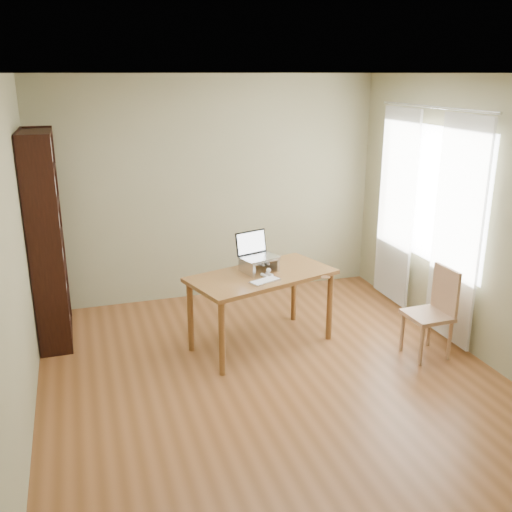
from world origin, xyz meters
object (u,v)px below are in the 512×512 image
Objects in this scene: laptop at (257,251)px; keyboard at (265,281)px; desk at (262,283)px; chair at (434,309)px; bookshelf at (47,239)px; cat at (256,264)px.

keyboard is at bearing -113.71° from laptop.
chair reaches higher than desk.
desk is at bearing -22.38° from bookshelf.
chair is (1.49, -0.70, -0.18)m from desk.
bookshelf is 1.36× the size of desk.
chair is (3.44, -1.50, -0.58)m from bookshelf.
chair is at bearing -42.26° from desk.
bookshelf reaches higher than chair.
bookshelf is at bearing 144.15° from laptop.
bookshelf reaches higher than cat.
bookshelf is at bearing 154.75° from chair.
cat is at bearing 150.12° from chair.
chair is (1.51, -0.81, -0.35)m from cat.
cat is at bearing 82.98° from desk.
keyboard is (1.91, -1.02, -0.29)m from bookshelf.
bookshelf reaches higher than laptop.
cat reaches higher than keyboard.
bookshelf is 2.18m from keyboard.
chair reaches higher than keyboard.
laptop is 0.13m from cat.
cat is 1.75m from chair.
desk is (1.95, -0.80, -0.40)m from bookshelf.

